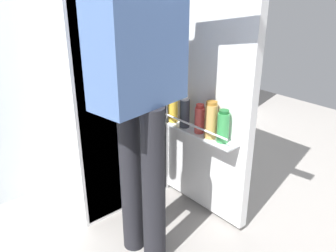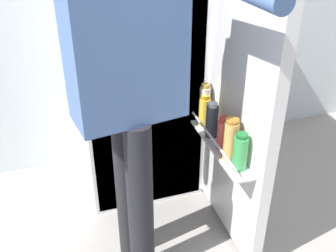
{
  "view_description": "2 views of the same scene",
  "coord_description": "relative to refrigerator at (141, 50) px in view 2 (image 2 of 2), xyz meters",
  "views": [
    {
      "loc": [
        -1.13,
        -1.43,
        1.45
      ],
      "look_at": [
        0.08,
        -0.03,
        0.66
      ],
      "focal_mm": 38.44,
      "sensor_mm": 36.0,
      "label": 1
    },
    {
      "loc": [
        -0.51,
        -1.66,
        1.79
      ],
      "look_at": [
        -0.01,
        -0.1,
        0.77
      ],
      "focal_mm": 45.73,
      "sensor_mm": 36.0,
      "label": 2
    }
  ],
  "objects": [
    {
      "name": "refrigerator",
      "position": [
        0.0,
        0.0,
        0.0
      ],
      "size": [
        0.73,
        1.24,
        1.81
      ],
      "color": "white",
      "rests_on": "ground_plane"
    },
    {
      "name": "person",
      "position": [
        -0.21,
        -0.63,
        0.17
      ],
      "size": [
        0.64,
        0.74,
        1.76
      ],
      "color": "black",
      "rests_on": "ground_plane"
    },
    {
      "name": "ground_plane",
      "position": [
        -0.03,
        -0.49,
        -0.9
      ],
      "size": [
        5.7,
        5.7,
        0.0
      ],
      "primitive_type": "plane",
      "color": "gray"
    }
  ]
}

